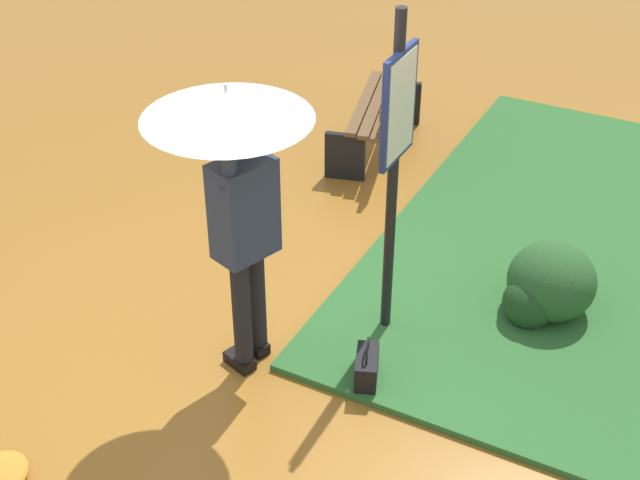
% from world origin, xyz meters
% --- Properties ---
extents(ground_plane, '(18.00, 18.00, 0.00)m').
position_xyz_m(ground_plane, '(0.00, 0.00, 0.00)').
color(ground_plane, '#9E6623').
extents(person_with_umbrella, '(0.96, 0.96, 2.04)m').
position_xyz_m(person_with_umbrella, '(-0.07, 0.18, 1.55)').
color(person_with_umbrella, black).
rests_on(person_with_umbrella, ground_plane).
extents(info_sign_post, '(0.44, 0.07, 2.30)m').
position_xyz_m(info_sign_post, '(-0.86, 0.83, 1.44)').
color(info_sign_post, black).
rests_on(info_sign_post, ground_plane).
extents(handbag, '(0.33, 0.24, 0.37)m').
position_xyz_m(handbag, '(-0.29, 0.94, 0.13)').
color(handbag, black).
rests_on(handbag, ground_plane).
extents(park_bench, '(1.43, 0.72, 0.75)m').
position_xyz_m(park_bench, '(-3.27, -0.34, 0.40)').
color(park_bench, black).
rests_on(park_bench, ground_plane).
extents(shrub_cluster, '(0.68, 0.62, 0.56)m').
position_xyz_m(shrub_cluster, '(-1.52, 1.75, 0.26)').
color(shrub_cluster, '#285628').
rests_on(shrub_cluster, ground_plane).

